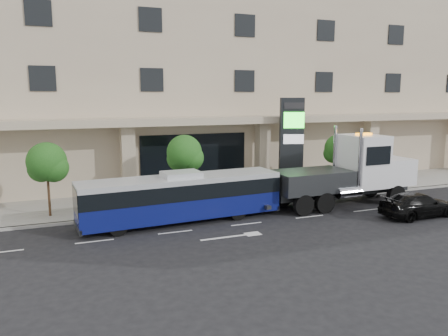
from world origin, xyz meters
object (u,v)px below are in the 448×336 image
object	(u,v)px
city_bus	(182,197)
black_sedan	(418,205)
signage_pylon	(291,144)
tow_truck	(349,173)

from	to	relation	value
city_bus	black_sedan	world-z (taller)	city_bus
black_sedan	signage_pylon	world-z (taller)	signage_pylon
tow_truck	black_sedan	xyz separation A→B (m)	(1.95, -3.85, -1.36)
tow_truck	black_sedan	bearing A→B (deg)	-64.39
city_bus	signage_pylon	xyz separation A→B (m)	(9.29, 4.30, 2.07)
tow_truck	city_bus	bearing A→B (deg)	178.69
city_bus	tow_truck	size ratio (longest dim) A/B	1.03
city_bus	tow_truck	distance (m)	11.12
signage_pylon	city_bus	bearing A→B (deg)	-136.52
city_bus	signage_pylon	world-z (taller)	signage_pylon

